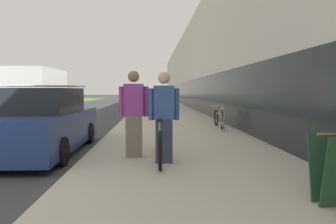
% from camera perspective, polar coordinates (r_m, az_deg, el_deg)
% --- Properties ---
extents(sidewalk_slab, '(4.46, 70.00, 0.12)m').
position_cam_1_polar(sidewalk_slab, '(25.15, -0.96, 0.43)').
color(sidewalk_slab, '#BCB5A5').
rests_on(sidewalk_slab, ground).
extents(storefront_facade, '(10.01, 70.00, 7.14)m').
position_cam_1_polar(storefront_facade, '(34.11, 11.02, 7.14)').
color(storefront_facade, silver).
rests_on(storefront_facade, ground).
extents(lawn_strip, '(7.32, 70.00, 0.03)m').
position_cam_1_polar(lawn_strip, '(31.89, -26.61, 0.66)').
color(lawn_strip, '#518E42').
rests_on(lawn_strip, ground).
extents(tandem_bicycle, '(0.52, 2.75, 0.89)m').
position_cam_1_polar(tandem_bicycle, '(6.81, -1.58, -4.98)').
color(tandem_bicycle, black).
rests_on(tandem_bicycle, sidewalk_slab).
extents(person_rider, '(0.60, 0.24, 1.78)m').
position_cam_1_polar(person_rider, '(6.40, -0.72, -0.92)').
color(person_rider, '#33384C').
rests_on(person_rider, sidewalk_slab).
extents(person_bystander, '(0.62, 0.24, 1.83)m').
position_cam_1_polar(person_bystander, '(6.97, -5.97, -0.33)').
color(person_bystander, '#756B5B').
rests_on(person_bystander, sidewalk_slab).
extents(bike_rack_hoop, '(0.05, 0.60, 0.84)m').
position_cam_1_polar(bike_rack_hoop, '(11.39, 9.48, -0.81)').
color(bike_rack_hoop, gray).
rests_on(bike_rack_hoop, sidewalk_slab).
extents(cruiser_bike_nearest, '(0.52, 1.79, 0.83)m').
position_cam_1_polar(cruiser_bike_nearest, '(12.64, 8.89, -1.08)').
color(cruiser_bike_nearest, black).
rests_on(cruiser_bike_nearest, sidewalk_slab).
extents(parked_sedan_curbside, '(2.00, 4.80, 1.66)m').
position_cam_1_polar(parked_sedan_curbside, '(8.60, -21.31, -1.87)').
color(parked_sedan_curbside, navy).
rests_on(parked_sedan_curbside, ground).
extents(moving_truck, '(2.45, 6.99, 2.89)m').
position_cam_1_polar(moving_truck, '(22.94, -21.28, 3.35)').
color(moving_truck, orange).
rests_on(moving_truck, ground).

